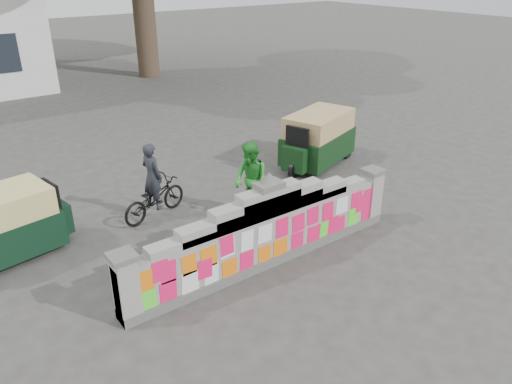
# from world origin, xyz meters

# --- Properties ---
(ground) EXTENTS (100.00, 100.00, 0.00)m
(ground) POSITION_xyz_m (0.00, 0.00, 0.00)
(ground) COLOR #383533
(ground) RESTS_ON ground
(parapet_wall) EXTENTS (6.48, 0.44, 2.01)m
(parapet_wall) POSITION_xyz_m (-0.00, -0.01, 0.75)
(parapet_wall) COLOR #4C4C49
(parapet_wall) RESTS_ON ground
(cyclist_bike) EXTENTS (1.92, 1.10, 0.95)m
(cyclist_bike) POSITION_xyz_m (-0.94, 3.22, 0.48)
(cyclist_bike) COLOR black
(cyclist_bike) RESTS_ON ground
(cyclist_rider) EXTENTS (0.53, 0.67, 1.62)m
(cyclist_rider) POSITION_xyz_m (-0.94, 3.22, 0.81)
(cyclist_rider) COLOR #21232A
(cyclist_rider) RESTS_ON ground
(pedestrian) EXTENTS (0.71, 0.91, 1.86)m
(pedestrian) POSITION_xyz_m (0.93, 1.87, 0.93)
(pedestrian) COLOR #268C2B
(pedestrian) RESTS_ON ground
(rickshaw_left) EXTENTS (2.72, 1.59, 1.46)m
(rickshaw_left) POSITION_xyz_m (-4.23, 3.38, 0.76)
(rickshaw_left) COLOR black
(rickshaw_left) RESTS_ON ground
(rickshaw_right) EXTENTS (2.92, 2.02, 1.57)m
(rickshaw_right) POSITION_xyz_m (4.52, 3.44, 0.82)
(rickshaw_right) COLOR black
(rickshaw_right) RESTS_ON ground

